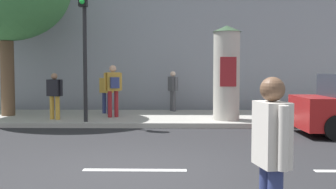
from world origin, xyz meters
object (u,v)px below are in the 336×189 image
object	(u,v)px
pedestrian_tallest	(173,88)
pedestrian_in_red_top	(113,86)
poster_column	(226,72)
bicycle_leaning	(326,108)
pedestrian_near_pole	(55,93)
pedestrian_in_light_jacket	(106,90)
traffic_light	(84,28)
pedestrian_with_backpack	(271,153)

from	to	relation	value
pedestrian_tallest	pedestrian_in_red_top	size ratio (longest dim) A/B	0.88
poster_column	pedestrian_in_red_top	size ratio (longest dim) A/B	1.71
bicycle_leaning	pedestrian_near_pole	bearing A→B (deg)	-179.60
pedestrian_in_red_top	pedestrian_in_light_jacket	bearing A→B (deg)	110.44
pedestrian_tallest	traffic_light	bearing A→B (deg)	-128.83
pedestrian_with_backpack	pedestrian_near_pole	distance (m)	10.23
pedestrian_tallest	bicycle_leaning	world-z (taller)	pedestrian_tallest
pedestrian_near_pole	bicycle_leaning	distance (m)	8.62
pedestrian_near_pole	pedestrian_in_red_top	bearing A→B (deg)	19.69
pedestrian_with_backpack	bicycle_leaning	distance (m)	9.92
pedestrian_near_pole	pedestrian_in_red_top	distance (m)	1.89
pedestrian_in_light_jacket	pedestrian_tallest	bearing A→B (deg)	20.62
pedestrian_in_light_jacket	pedestrian_in_red_top	bearing A→B (deg)	-69.56
pedestrian_in_light_jacket	bicycle_leaning	bearing A→B (deg)	-13.07
pedestrian_near_pole	pedestrian_in_red_top	size ratio (longest dim) A/B	0.85
poster_column	bicycle_leaning	size ratio (longest dim) A/B	1.73
pedestrian_near_pole	bicycle_leaning	xyz separation A→B (m)	(8.61, 0.06, -0.47)
traffic_light	pedestrian_with_backpack	distance (m)	9.40
traffic_light	pedestrian_in_red_top	size ratio (longest dim) A/B	2.42
pedestrian_in_red_top	poster_column	bearing A→B (deg)	-9.35
pedestrian_with_backpack	pedestrian_near_pole	xyz separation A→B (m)	(-4.74, 9.07, 0.03)
traffic_light	bicycle_leaning	world-z (taller)	traffic_light
poster_column	pedestrian_tallest	distance (m)	3.18
pedestrian_in_light_jacket	bicycle_leaning	size ratio (longest dim) A/B	0.87
pedestrian_tallest	pedestrian_in_light_jacket	bearing A→B (deg)	-159.38
pedestrian_in_light_jacket	bicycle_leaning	xyz separation A→B (m)	(7.25, -1.68, -0.48)
pedestrian_with_backpack	pedestrian_in_red_top	bearing A→B (deg)	107.03
traffic_light	pedestrian_with_backpack	size ratio (longest dim) A/B	2.50
pedestrian_with_backpack	pedestrian_tallest	xyz separation A→B (m)	(-1.00, 11.71, 0.05)
pedestrian_tallest	bicycle_leaning	distance (m)	5.53
traffic_light	bicycle_leaning	xyz separation A→B (m)	(7.50, 0.69, -2.44)
pedestrian_in_red_top	bicycle_leaning	distance (m)	6.89
poster_column	pedestrian_in_light_jacket	bearing A→B (deg)	157.25
traffic_light	pedestrian_near_pole	xyz separation A→B (m)	(-1.10, 0.63, -1.97)
traffic_light	pedestrian_near_pole	distance (m)	2.35
traffic_light	pedestrian_near_pole	world-z (taller)	traffic_light
poster_column	pedestrian_in_red_top	world-z (taller)	poster_column
pedestrian_in_light_jacket	pedestrian_tallest	distance (m)	2.54
pedestrian_near_pole	pedestrian_tallest	distance (m)	4.58
pedestrian_with_backpack	pedestrian_tallest	distance (m)	11.75
pedestrian_in_light_jacket	pedestrian_tallest	size ratio (longest dim) A/B	0.98
pedestrian_tallest	bicycle_leaning	size ratio (longest dim) A/B	0.89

